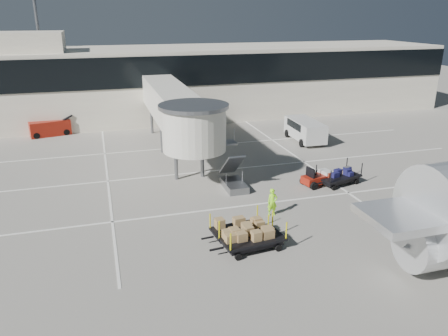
{
  "coord_description": "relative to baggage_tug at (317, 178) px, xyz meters",
  "views": [
    {
      "loc": [
        -10.15,
        -22.44,
        11.8
      ],
      "look_at": [
        -2.45,
        4.01,
        2.0
      ],
      "focal_mm": 35.0,
      "sensor_mm": 36.0,
      "label": 1
    }
  ],
  "objects": [
    {
      "name": "ground",
      "position": [
        -4.58,
        -3.95,
        -0.53
      ],
      "size": [
        140.0,
        140.0,
        0.0
      ],
      "primitive_type": "plane",
      "color": "#A29B90",
      "rests_on": "ground"
    },
    {
      "name": "lane_markings",
      "position": [
        -5.25,
        5.39,
        -0.52
      ],
      "size": [
        40.0,
        30.0,
        0.02
      ],
      "color": "white",
      "rests_on": "ground"
    },
    {
      "name": "terminal",
      "position": [
        -4.93,
        25.99,
        3.58
      ],
      "size": [
        64.0,
        12.11,
        15.2
      ],
      "color": "#ECE5CB",
      "rests_on": "ground"
    },
    {
      "name": "jet_bridge",
      "position": [
        -8.55,
        8.32,
        3.76
      ],
      "size": [
        5.7,
        20.4,
        6.03
      ],
      "color": "silver",
      "rests_on": "ground"
    },
    {
      "name": "baggage_tug",
      "position": [
        0.0,
        0.0,
        0.0
      ],
      "size": [
        2.37,
        1.78,
        1.44
      ],
      "rotation": [
        0.0,
        0.0,
        0.2
      ],
      "color": "maroon",
      "rests_on": "ground"
    },
    {
      "name": "suitcase_cart",
      "position": [
        1.46,
        -0.3,
        0.02
      ],
      "size": [
        4.05,
        2.4,
        1.56
      ],
      "rotation": [
        0.0,
        0.0,
        0.27
      ],
      "color": "black",
      "rests_on": "ground"
    },
    {
      "name": "box_cart_near",
      "position": [
        -7.72,
        -7.3,
        0.13
      ],
      "size": [
        4.15,
        2.01,
        1.6
      ],
      "rotation": [
        0.0,
        0.0,
        0.11
      ],
      "color": "black",
      "rests_on": "ground"
    },
    {
      "name": "box_cart_far",
      "position": [
        -8.05,
        -5.93,
        0.04
      ],
      "size": [
        3.78,
        1.82,
        1.46
      ],
      "rotation": [
        0.0,
        0.0,
        0.11
      ],
      "color": "black",
      "rests_on": "ground"
    },
    {
      "name": "ground_worker",
      "position": [
        -5.04,
        -3.73,
        0.35
      ],
      "size": [
        0.64,
        0.43,
        1.75
      ],
      "primitive_type": "imported",
      "rotation": [
        0.0,
        0.0,
        -0.02
      ],
      "color": "#96FF1A",
      "rests_on": "ground"
    },
    {
      "name": "minivan",
      "position": [
        4.29,
        10.97,
        0.7
      ],
      "size": [
        2.55,
        5.49,
        2.05
      ],
      "rotation": [
        0.0,
        0.0,
        -0.04
      ],
      "color": "silver",
      "rests_on": "ground"
    },
    {
      "name": "belt_loader",
      "position": [
        -19.66,
        20.06,
        0.24
      ],
      "size": [
        4.42,
        2.5,
        2.01
      ],
      "rotation": [
        0.0,
        0.0,
        0.23
      ],
      "color": "maroon",
      "rests_on": "ground"
    }
  ]
}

